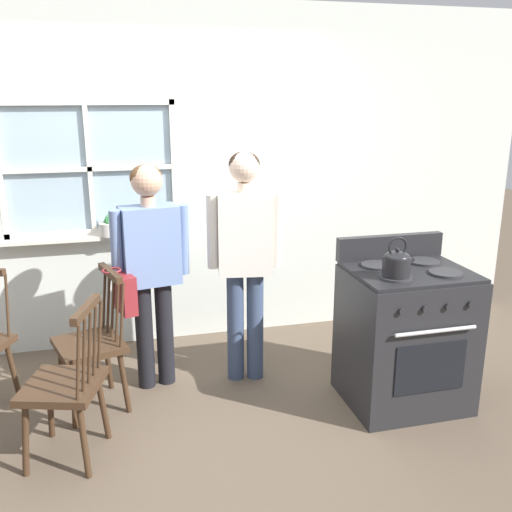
{
  "coord_description": "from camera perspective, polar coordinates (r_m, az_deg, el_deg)",
  "views": [
    {
      "loc": [
        -0.37,
        -3.16,
        2.01
      ],
      "look_at": [
        0.51,
        0.25,
        1.0
      ],
      "focal_mm": 40.0,
      "sensor_mm": 36.0,
      "label": 1
    }
  ],
  "objects": [
    {
      "name": "person_teen_center",
      "position": [
        3.92,
        -1.13,
        0.96
      ],
      "size": [
        0.53,
        0.27,
        1.64
      ],
      "rotation": [
        0.0,
        0.0,
        -0.16
      ],
      "color": "#384766",
      "rests_on": "ground_plane"
    },
    {
      "name": "stove",
      "position": [
        3.92,
        14.67,
        -7.66
      ],
      "size": [
        0.76,
        0.68,
        1.08
      ],
      "color": "#232326",
      "rests_on": "ground_plane"
    },
    {
      "name": "potted_plant",
      "position": [
        4.58,
        -14.45,
        2.79
      ],
      "size": [
        0.16,
        0.16,
        0.22
      ],
      "color": "beige",
      "rests_on": "wall_back"
    },
    {
      "name": "ground_plane",
      "position": [
        3.77,
        -6.85,
        -16.4
      ],
      "size": [
        16.0,
        16.0,
        0.0
      ],
      "primitive_type": "plane",
      "color": "brown"
    },
    {
      "name": "kettle",
      "position": [
        3.55,
        13.89,
        -0.64
      ],
      "size": [
        0.21,
        0.17,
        0.25
      ],
      "color": "black",
      "rests_on": "stove"
    },
    {
      "name": "person_elderly_left",
      "position": [
        3.9,
        -10.49,
        -0.01
      ],
      "size": [
        0.54,
        0.27,
        1.57
      ],
      "rotation": [
        0.0,
        0.0,
        0.17
      ],
      "color": "black",
      "rests_on": "ground_plane"
    },
    {
      "name": "chair_by_window",
      "position": [
        3.88,
        -16.02,
        -8.54
      ],
      "size": [
        0.51,
        0.52,
        0.93
      ],
      "rotation": [
        0.0,
        0.0,
        -1.27
      ],
      "color": "#3D2819",
      "rests_on": "ground_plane"
    },
    {
      "name": "handbag",
      "position": [
        3.82,
        -13.0,
        -3.58
      ],
      "size": [
        0.23,
        0.24,
        0.31
      ],
      "color": "maroon",
      "rests_on": "chair_by_window"
    },
    {
      "name": "chair_center_cluster",
      "position": [
        3.41,
        -18.44,
        -12.3
      ],
      "size": [
        0.51,
        0.52,
        0.93
      ],
      "rotation": [
        0.0,
        0.0,
        -1.87
      ],
      "color": "#3D2819",
      "rests_on": "ground_plane"
    },
    {
      "name": "wall_back",
      "position": [
        4.63,
        -9.43,
        7.48
      ],
      "size": [
        6.4,
        0.16,
        2.7
      ],
      "color": "silver",
      "rests_on": "ground_plane"
    }
  ]
}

